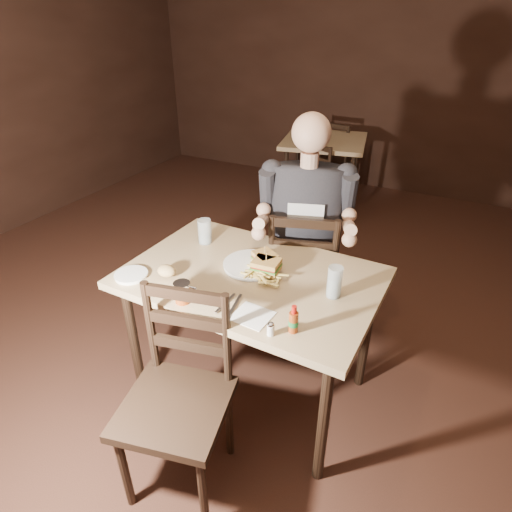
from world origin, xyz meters
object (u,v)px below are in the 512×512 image
at_px(syrup_dispenser, 182,292).
at_px(glass_right, 334,282).
at_px(chair_near, 175,407).
at_px(diner, 307,203).
at_px(main_table, 251,288).
at_px(side_plate, 131,276).
at_px(chair_far, 302,273).
at_px(bg_chair_far, 338,158).
at_px(dinner_plate, 252,265).
at_px(bg_chair_near, 302,191).
at_px(hot_sauce, 294,319).
at_px(glass_left, 205,231).
at_px(bg_table, 324,148).

bearing_deg(syrup_dispenser, glass_right, 32.20).
distance_m(chair_near, diner, 1.27).
height_order(chair_near, diner, diner).
relative_size(main_table, side_plate, 7.97).
distance_m(chair_far, bg_chair_far, 2.61).
bearing_deg(diner, dinner_plate, -120.76).
relative_size(bg_chair_near, dinner_plate, 2.96).
height_order(main_table, bg_chair_far, bg_chair_far).
height_order(chair_far, glass_right, chair_far).
bearing_deg(bg_chair_near, hot_sauce, -46.15).
distance_m(main_table, glass_left, 0.45).
xyz_separation_m(dinner_plate, syrup_dispenser, (-0.13, -0.40, 0.04)).
bearing_deg(bg_chair_far, bg_table, 96.71).
xyz_separation_m(glass_left, glass_right, (0.80, -0.17, 0.01)).
xyz_separation_m(main_table, chair_far, (0.06, 0.58, -0.22)).
xyz_separation_m(glass_right, hot_sauce, (-0.07, -0.31, -0.01)).
bearing_deg(syrup_dispenser, bg_chair_near, 99.95).
bearing_deg(glass_right, dinner_plate, 172.90).
relative_size(bg_table, hot_sauce, 7.56).
bearing_deg(glass_right, glass_left, 167.89).
xyz_separation_m(chair_far, glass_right, (0.36, -0.57, 0.38)).
bearing_deg(dinner_plate, diner, 77.39).
bearing_deg(dinner_plate, bg_table, 100.89).
xyz_separation_m(bg_table, chair_near, (0.48, -3.20, -0.21)).
relative_size(bg_chair_far, glass_right, 5.64).
height_order(bg_table, dinner_plate, dinner_plate).
height_order(bg_chair_far, glass_left, glass_left).
xyz_separation_m(bg_table, syrup_dispenser, (0.35, -2.91, 0.14)).
height_order(diner, hot_sauce, diner).
relative_size(bg_chair_far, diner, 0.88).
bearing_deg(glass_right, bg_chair_far, 106.60).
height_order(diner, glass_left, diner).
distance_m(diner, dinner_plate, 0.51).
xyz_separation_m(chair_near, bg_chair_near, (-0.48, 2.65, -0.05)).
distance_m(main_table, chair_far, 0.62).
bearing_deg(chair_near, side_plate, 131.47).
distance_m(bg_table, diner, 2.14).
xyz_separation_m(bg_chair_near, glass_left, (0.13, -1.84, 0.43)).
xyz_separation_m(dinner_plate, glass_left, (-0.35, 0.12, 0.06)).
bearing_deg(main_table, hot_sauce, -40.88).
bearing_deg(diner, syrup_dispenser, -123.56).
xyz_separation_m(bg_table, bg_chair_near, (0.00, -0.55, -0.27)).
bearing_deg(bg_table, bg_chair_near, -90.00).
distance_m(syrup_dispenser, side_plate, 0.35).
relative_size(bg_table, chair_far, 1.01).
height_order(glass_right, syrup_dispenser, glass_right).
distance_m(glass_left, side_plate, 0.48).
bearing_deg(glass_right, syrup_dispenser, -149.35).
bearing_deg(side_plate, bg_chair_far, 90.06).
bearing_deg(hot_sauce, bg_chair_far, 104.13).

